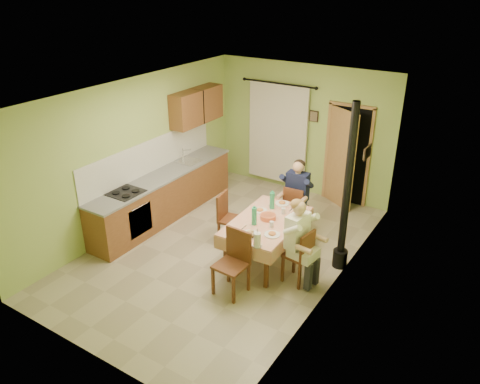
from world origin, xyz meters
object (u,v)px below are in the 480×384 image
Objects in this scene: stove_flue at (345,212)px; man_right at (299,233)px; dining_table at (266,240)px; chair_far at (295,217)px; chair_near at (232,276)px; chair_left at (231,229)px; chair_right at (298,266)px; man_far at (297,188)px.

man_right is at bearing -119.17° from stove_flue.
dining_table is 1.15m from chair_far.
stove_flue reaches higher than chair_near.
dining_table is 0.91m from man_right.
chair_left reaches higher than chair_far.
chair_right is 0.67× the size of man_right.
chair_near is at bearing 145.94° from man_right.
chair_far is 0.93× the size of chair_near.
chair_far reaches higher than chair_right.
chair_far is 0.33× the size of stove_flue.
man_far is at bearing -86.01° from chair_near.
chair_near is 1.43m from chair_left.
chair_near is at bearing 145.39° from chair_right.
chair_left is (-0.79, 0.13, -0.09)m from dining_table.
chair_right is at bearing -23.12° from dining_table.
man_far is at bearing 36.00° from chair_right.
chair_left is 0.69× the size of man_far.
chair_far is 0.59m from man_far.
chair_far is at bearing 88.53° from dining_table.
chair_left is at bearing -130.78° from chair_far.
man_right is (1.51, -0.41, 0.59)m from chair_left.
stove_flue is (0.42, 0.76, 0.15)m from man_right.
chair_near is 2.05m from stove_flue.
dining_table is at bearing 77.70° from chair_right.
man_right reaches higher than chair_near.
chair_right is at bearing -65.91° from man_far.
chair_left is 0.34× the size of stove_flue.
chair_left is at bearing -52.91° from chair_near.
chair_near is 1.05× the size of chair_left.
dining_table is at bearing 71.86° from chair_left.
stove_flue reaches higher than man_right.
chair_near reaches higher than chair_far.
man_right reaches higher than chair_left.
chair_far is 0.97× the size of chair_left.
chair_left is (-0.79, 1.19, -0.00)m from chair_near.
man_right is at bearing 90.00° from chair_right.
man_far is at bearing 150.05° from stove_flue.
dining_table is at bearing -92.55° from chair_far.
stove_flue is at bearing 20.70° from dining_table.
dining_table is 1.23× the size of man_far.
chair_near is at bearing -92.99° from man_far.
chair_left is (-1.52, 0.41, 0.00)m from chair_right.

